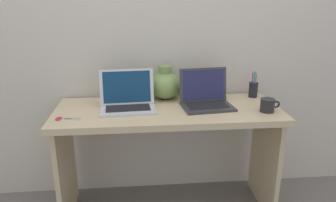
{
  "coord_description": "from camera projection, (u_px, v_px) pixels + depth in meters",
  "views": [
    {
      "loc": [
        -0.18,
        -1.95,
        1.44
      ],
      "look_at": [
        0.0,
        0.0,
        0.8
      ],
      "focal_mm": 34.67,
      "sensor_mm": 36.0,
      "label": 1
    }
  ],
  "objects": [
    {
      "name": "pen_cup",
      "position": [
        253.0,
        89.0,
        2.29
      ],
      "size": [
        0.06,
        0.06,
        0.19
      ],
      "color": "black",
      "rests_on": "desk"
    },
    {
      "name": "laptop_left",
      "position": [
        127.0,
        98.0,
        2.06
      ],
      "size": [
        0.36,
        0.26,
        0.24
      ],
      "color": "silver",
      "rests_on": "desk"
    },
    {
      "name": "desk",
      "position": [
        168.0,
        132.0,
        2.12
      ],
      "size": [
        1.43,
        0.56,
        0.75
      ],
      "color": "#D1B78C",
      "rests_on": "ground"
    },
    {
      "name": "coffee_mug",
      "position": [
        268.0,
        105.0,
        2.0
      ],
      "size": [
        0.12,
        0.09,
        0.08
      ],
      "color": "black",
      "rests_on": "desk"
    },
    {
      "name": "laptop_right",
      "position": [
        205.0,
        96.0,
        2.11
      ],
      "size": [
        0.34,
        0.27,
        0.24
      ],
      "color": "#333338",
      "rests_on": "desk"
    },
    {
      "name": "scissors",
      "position": [
        63.0,
        119.0,
        1.89
      ],
      "size": [
        0.15,
        0.06,
        0.01
      ],
      "color": "#B7B7BC",
      "rests_on": "desk"
    },
    {
      "name": "green_vase",
      "position": [
        165.0,
        85.0,
        2.25
      ],
      "size": [
        0.23,
        0.23,
        0.23
      ],
      "color": "#75934C",
      "rests_on": "desk"
    },
    {
      "name": "back_wall",
      "position": [
        164.0,
        32.0,
        2.24
      ],
      "size": [
        4.4,
        0.04,
        2.4
      ],
      "primitive_type": "cube",
      "color": "beige",
      "rests_on": "ground"
    }
  ]
}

